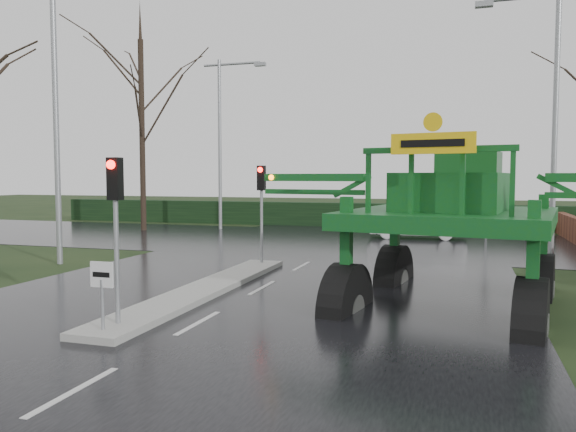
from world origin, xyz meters
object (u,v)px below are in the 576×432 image
(keep_left_sign, at_px, (102,284))
(traffic_signal_mid, at_px, (261,193))
(traffic_signal_near, at_px, (115,204))
(street_light_left_far, at_px, (224,128))
(street_light_right, at_px, (547,99))
(traffic_signal_far, at_px, (487,188))
(white_sedan, at_px, (417,239))
(crop_sprayer, at_px, (351,197))
(street_light_left_near, at_px, (62,96))

(keep_left_sign, height_order, traffic_signal_mid, traffic_signal_mid)
(traffic_signal_near, distance_m, street_light_left_far, 22.37)
(street_light_right, bearing_deg, traffic_signal_near, -126.13)
(traffic_signal_far, distance_m, street_light_left_far, 15.08)
(keep_left_sign, distance_m, white_sedan, 20.31)
(keep_left_sign, bearing_deg, street_light_left_far, 107.78)
(traffic_signal_mid, xyz_separation_m, crop_sprayer, (4.11, -5.07, 0.06))
(keep_left_sign, bearing_deg, street_light_right, 54.88)
(street_light_left_near, distance_m, street_light_left_far, 14.00)
(keep_left_sign, bearing_deg, traffic_signal_far, 70.07)
(white_sedan, bearing_deg, street_light_left_near, 133.82)
(traffic_signal_far, bearing_deg, white_sedan, 27.04)
(street_light_left_far, height_order, crop_sprayer, street_light_left_far)
(traffic_signal_near, xyz_separation_m, traffic_signal_far, (7.80, 21.02, 0.00))
(keep_left_sign, xyz_separation_m, street_light_right, (9.49, 13.50, 4.93))
(crop_sprayer, bearing_deg, street_light_left_near, 171.46)
(street_light_left_near, relative_size, street_light_right, 1.00)
(keep_left_sign, distance_m, traffic_signal_near, 1.61)
(street_light_left_near, bearing_deg, traffic_signal_far, 43.63)
(traffic_signal_far, bearing_deg, crop_sprayer, 78.14)
(crop_sprayer, bearing_deg, traffic_signal_far, 87.60)
(traffic_signal_mid, relative_size, street_light_left_near, 0.35)
(crop_sprayer, bearing_deg, street_light_right, 70.09)
(street_light_left_near, xyz_separation_m, street_light_right, (16.39, 6.00, 0.00))
(traffic_signal_near, relative_size, street_light_right, 0.35)
(street_light_left_near, bearing_deg, traffic_signal_near, -45.47)
(street_light_right, bearing_deg, street_light_left_near, -159.89)
(white_sedan, bearing_deg, crop_sprayer, 175.32)
(traffic_signal_near, xyz_separation_m, street_light_left_far, (-6.89, 21.01, 3.40))
(traffic_signal_far, bearing_deg, street_light_left_near, 43.63)
(traffic_signal_near, xyz_separation_m, traffic_signal_mid, (0.00, 8.50, 0.00))
(keep_left_sign, xyz_separation_m, crop_sprayer, (4.11, 3.93, 1.60))
(traffic_signal_far, xyz_separation_m, street_light_right, (1.69, -8.01, 3.40))
(keep_left_sign, relative_size, street_light_right, 0.14)
(street_light_left_near, height_order, street_light_left_far, same)
(traffic_signal_mid, bearing_deg, street_light_left_far, 118.86)
(traffic_signal_far, distance_m, white_sedan, 4.58)
(crop_sprayer, distance_m, white_sedan, 16.09)
(street_light_left_near, height_order, white_sedan, street_light_left_near)
(street_light_left_far, xyz_separation_m, crop_sprayer, (11.00, -17.57, -3.34))
(keep_left_sign, height_order, street_light_left_far, street_light_left_far)
(white_sedan, bearing_deg, traffic_signal_far, -66.47)
(traffic_signal_mid, relative_size, traffic_signal_far, 1.00)
(street_light_right, bearing_deg, traffic_signal_mid, -154.60)
(crop_sprayer, relative_size, white_sedan, 2.06)
(traffic_signal_near, distance_m, crop_sprayer, 5.36)
(street_light_left_near, height_order, street_light_right, same)
(street_light_right, height_order, crop_sprayer, street_light_right)
(traffic_signal_far, bearing_deg, traffic_signal_mid, 58.07)
(traffic_signal_mid, height_order, white_sedan, traffic_signal_mid)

